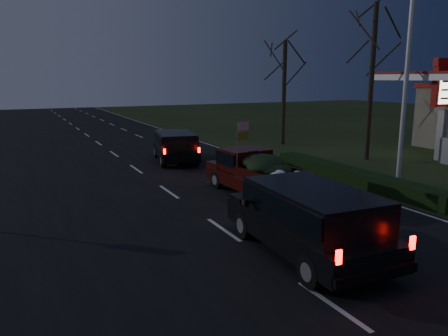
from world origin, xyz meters
name	(u,v)px	position (x,y,z in m)	size (l,w,h in m)	color
ground	(223,230)	(0.00, 0.00, 0.00)	(120.00, 120.00, 0.00)	black
road_asphalt	(223,230)	(0.00, 0.00, 0.01)	(14.00, 120.00, 0.02)	black
hedge_row	(352,176)	(7.80, 3.00, 0.30)	(1.00, 10.00, 0.60)	black
light_pole	(408,54)	(9.50, 2.00, 5.48)	(0.50, 0.90, 9.16)	silver
gas_price_pylon	(446,92)	(16.00, 4.99, 3.77)	(2.00, 0.41, 5.57)	gray
bare_tree_mid	(374,44)	(12.50, 7.00, 6.35)	(3.60, 3.60, 8.50)	black
bare_tree_far	(285,67)	(11.50, 14.00, 5.23)	(3.60, 3.60, 7.00)	black
pickup_truck	(256,171)	(2.97, 3.16, 0.97)	(2.18, 5.04, 2.59)	#3E0C08
lead_suv	(175,144)	(2.50, 11.05, 1.01)	(2.80, 4.93, 1.33)	black
rear_suv	(310,214)	(1.11, -2.72, 1.12)	(2.47, 5.26, 1.48)	black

